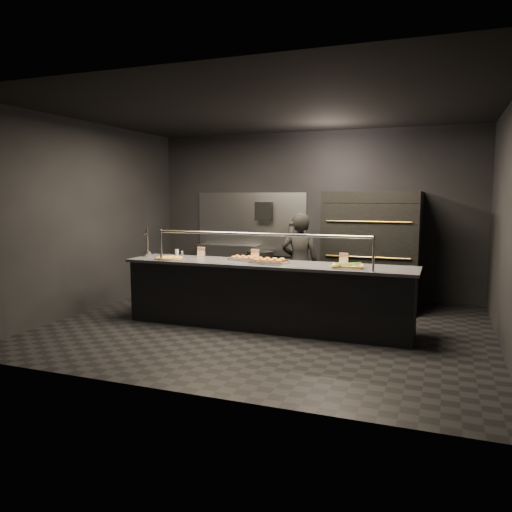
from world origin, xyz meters
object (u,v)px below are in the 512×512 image
at_px(beer_tap, 147,247).
at_px(square_pizza, 348,266).
at_px(service_counter, 266,295).
at_px(slider_tray_b, 269,261).
at_px(prep_shelf, 229,268).
at_px(fire_extinguisher, 292,238).
at_px(pizza_oven, 373,249).
at_px(towel_dispenser, 264,211).
at_px(worker, 300,264).
at_px(slider_tray_a, 244,258).
at_px(trash_bin, 260,273).
at_px(round_pizza, 170,258).

xyz_separation_m(beer_tap, square_pizza, (3.09, -0.10, -0.12)).
relative_size(service_counter, slider_tray_b, 7.48).
height_order(prep_shelf, fire_extinguisher, fire_extinguisher).
xyz_separation_m(prep_shelf, slider_tray_b, (1.66, -2.36, 0.50)).
distance_m(pizza_oven, slider_tray_b, 2.25).
relative_size(towel_dispenser, square_pizza, 0.70).
xyz_separation_m(towel_dispenser, worker, (1.11, -1.44, -0.76)).
height_order(fire_extinguisher, slider_tray_a, fire_extinguisher).
relative_size(service_counter, pizza_oven, 2.15).
bearing_deg(square_pizza, prep_shelf, 139.05).
bearing_deg(slider_tray_b, worker, 80.92).
distance_m(service_counter, slider_tray_a, 0.64).
relative_size(pizza_oven, square_pizza, 3.81).
bearing_deg(prep_shelf, service_counter, -55.41).
xyz_separation_m(prep_shelf, towel_dispenser, (0.70, 0.07, 1.10)).
relative_size(pizza_oven, trash_bin, 2.35).
distance_m(service_counter, beer_tap, 2.04).
xyz_separation_m(trash_bin, worker, (1.11, -1.23, 0.39)).
bearing_deg(square_pizza, trash_bin, 132.36).
height_order(beer_tap, trash_bin, beer_tap).
relative_size(prep_shelf, beer_tap, 2.41).
bearing_deg(service_counter, trash_bin, 112.42).
xyz_separation_m(slider_tray_b, worker, (0.16, 0.99, -0.16)).
bearing_deg(towel_dispenser, service_counter, -69.37).
bearing_deg(fire_extinguisher, slider_tray_a, -91.01).
distance_m(round_pizza, slider_tray_b, 1.51).
height_order(towel_dispenser, round_pizza, towel_dispenser).
xyz_separation_m(fire_extinguisher, round_pizza, (-1.10, -2.55, -0.12)).
bearing_deg(pizza_oven, round_pizza, -142.28).
bearing_deg(slider_tray_b, fire_extinguisher, 99.43).
bearing_deg(slider_tray_a, pizza_oven, 47.75).
bearing_deg(trash_bin, towel_dispenser, 90.00).
height_order(pizza_oven, slider_tray_a, pizza_oven).
xyz_separation_m(pizza_oven, fire_extinguisher, (-1.55, 0.50, 0.09)).
relative_size(prep_shelf, fire_extinguisher, 2.38).
relative_size(slider_tray_b, worker, 0.35).
relative_size(slider_tray_a, trash_bin, 0.60).
relative_size(pizza_oven, towel_dispenser, 5.46).
xyz_separation_m(beer_tap, round_pizza, (0.50, -0.19, -0.13)).
relative_size(slider_tray_b, square_pizza, 1.09).
relative_size(square_pizza, worker, 0.32).
height_order(service_counter, pizza_oven, pizza_oven).
distance_m(square_pizza, worker, 1.38).
bearing_deg(service_counter, towel_dispenser, 110.63).
xyz_separation_m(pizza_oven, slider_tray_b, (-1.14, -1.94, -0.02)).
height_order(slider_tray_a, trash_bin, slider_tray_a).
bearing_deg(service_counter, pizza_oven, 57.73).
relative_size(beer_tap, round_pizza, 1.12).
bearing_deg(slider_tray_b, square_pizza, -1.11).
xyz_separation_m(towel_dispenser, beer_tap, (-1.05, -2.35, -0.49)).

